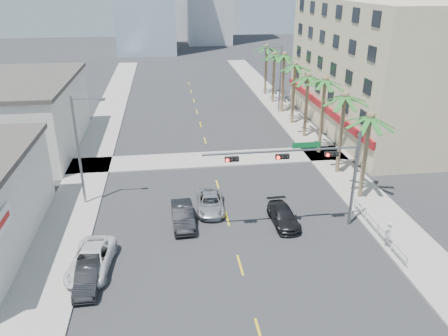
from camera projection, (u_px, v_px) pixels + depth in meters
name	position (u px, v px, depth m)	size (l,w,h in m)	color
ground	(252.00, 307.00, 24.59)	(260.00, 260.00, 0.00)	#262628
sidewalk_right	(330.00, 161.00, 44.22)	(4.00, 120.00, 0.15)	gray
sidewalk_left	(87.00, 174.00, 41.26)	(4.00, 120.00, 0.15)	gray
sidewalk_cross	(211.00, 159.00, 44.56)	(80.00, 4.00, 0.15)	gray
building_right	(387.00, 67.00, 51.60)	(15.25, 28.00, 15.00)	#C1B388
building_left_far	(21.00, 117.00, 46.21)	(11.00, 18.00, 7.20)	beige
traffic_signal_mast	(313.00, 165.00, 30.52)	(11.12, 0.54, 7.20)	slate
palm_tree_0	(370.00, 117.00, 34.11)	(4.80, 4.80, 7.80)	brown
palm_tree_1	(345.00, 96.00, 38.70)	(4.80, 4.80, 8.16)	brown
palm_tree_2	(325.00, 80.00, 43.29)	(4.80, 4.80, 8.52)	brown
palm_tree_3	(308.00, 77.00, 48.30)	(4.80, 4.80, 7.80)	brown
palm_tree_4	(295.00, 65.00, 52.89)	(4.80, 4.80, 8.16)	brown
palm_tree_5	(284.00, 55.00, 57.47)	(4.80, 4.80, 8.52)	brown
palm_tree_6	(275.00, 54.00, 62.48)	(4.80, 4.80, 7.80)	brown
palm_tree_7	(267.00, 47.00, 67.07)	(4.80, 4.80, 8.16)	brown
streetlight_left	(80.00, 146.00, 33.95)	(2.55, 0.25, 9.00)	slate
streetlight_right	(279.00, 76.00, 58.48)	(2.55, 0.25, 9.00)	slate
guardrail	(378.00, 229.00, 31.05)	(0.08, 8.08, 1.00)	silver
car_parked_mid	(88.00, 278.00, 26.04)	(1.34, 3.83, 1.26)	black
car_parked_far	(91.00, 260.00, 27.47)	(2.40, 5.21, 1.45)	white
car_lane_left	(183.00, 215.00, 32.67)	(1.56, 4.46, 1.47)	black
car_lane_center	(210.00, 203.00, 34.71)	(2.10, 4.56, 1.27)	silver
car_lane_right	(283.00, 216.00, 32.79)	(1.76, 4.33, 1.26)	black
pedestrian	(388.00, 234.00, 29.69)	(0.67, 0.44, 1.84)	silver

